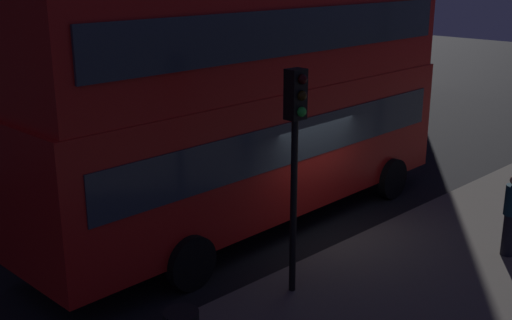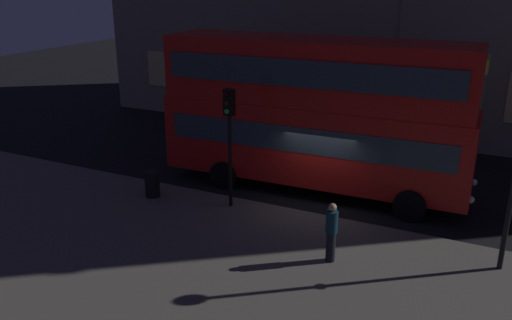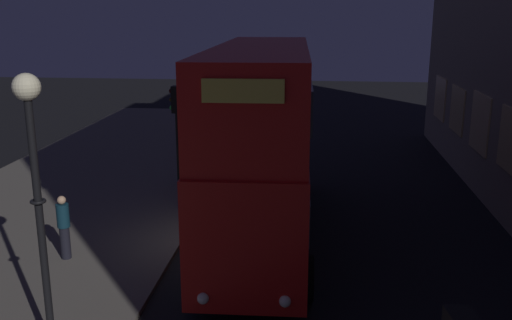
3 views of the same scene
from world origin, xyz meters
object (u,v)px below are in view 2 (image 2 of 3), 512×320
at_px(pedestrian, 331,231).
at_px(double_decker_bus, 315,109).
at_px(litter_bin, 152,184).
at_px(traffic_light_near_kerb, 229,124).

bearing_deg(pedestrian, double_decker_bus, -123.93).
height_order(pedestrian, litter_bin, pedestrian).
relative_size(pedestrian, litter_bin, 1.84).
distance_m(double_decker_bus, litter_bin, 6.35).
distance_m(pedestrian, litter_bin, 7.30).
xyz_separation_m(double_decker_bus, pedestrian, (2.38, -4.94, -2.07)).
height_order(double_decker_bus, pedestrian, double_decker_bus).
xyz_separation_m(double_decker_bus, litter_bin, (-4.75, -3.39, -2.50)).
xyz_separation_m(double_decker_bus, traffic_light_near_kerb, (-1.86, -2.91, -0.07)).
bearing_deg(double_decker_bus, pedestrian, -66.10).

